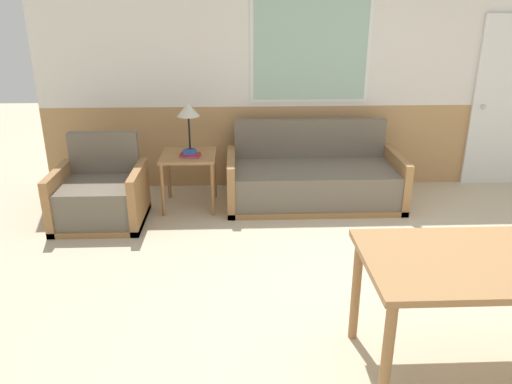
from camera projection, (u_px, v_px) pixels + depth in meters
ground_plane at (414, 301)px, 3.79m from camera, size 16.00×16.00×0.00m
wall_back at (349, 72)px, 5.75m from camera, size 7.20×0.09×2.70m
couch at (313, 181)px, 5.55m from camera, size 1.90×0.90×0.86m
armchair at (100, 197)px, 5.06m from camera, size 0.87×0.78×0.86m
side_table at (189, 162)px, 5.36m from camera, size 0.58×0.58×0.60m
table_lamp at (188, 112)px, 5.27m from camera, size 0.24×0.24×0.53m
book_stack at (190, 154)px, 5.23m from camera, size 0.22×0.18×0.06m
entry_door at (506, 103)px, 5.90m from camera, size 0.80×0.09×2.00m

